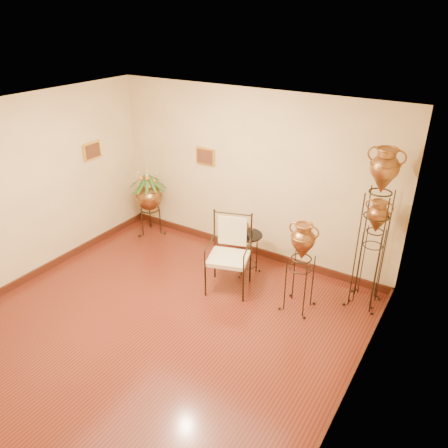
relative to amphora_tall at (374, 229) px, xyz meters
The scene contains 8 objects.
ground 3.21m from the amphora_tall, 136.33° to the right, with size 5.00×5.00×0.00m, color maroon.
room_shell 3.02m from the amphora_tall, 136.51° to the right, with size 5.02×5.02×2.81m.
amphora_tall is the anchor object (origin of this frame).
amphora_mid 0.40m from the amphora_tall, 90.00° to the left, with size 0.36×0.36×1.60m.
amphora_short 1.10m from the amphora_tall, 141.99° to the right, with size 0.52×0.52×1.36m.
planter_urn 4.09m from the amphora_tall, behind, with size 0.77×0.77×1.39m.
armchair 2.07m from the amphora_tall, 158.50° to the right, with size 0.81×0.78×1.17m.
side_table 2.03m from the amphora_tall, behind, with size 0.63×0.63×0.87m.
Camera 1 is at (3.19, -3.41, 3.87)m, focal length 35.00 mm.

